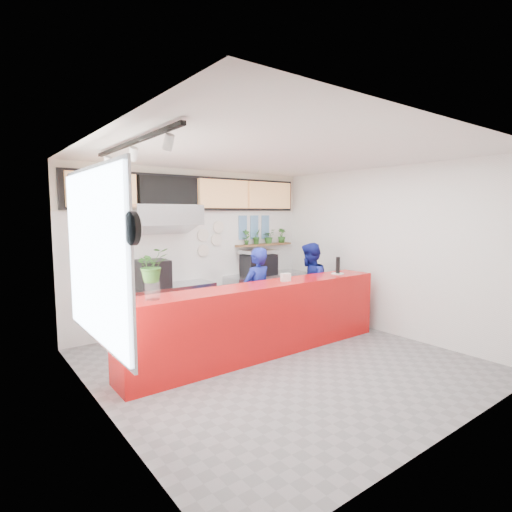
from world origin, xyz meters
TOP-DOWN VIEW (x-y plane):
  - floor at (0.00, 0.00)m, footprint 5.00×5.00m
  - ceiling at (0.00, 0.00)m, footprint 5.00×5.00m
  - wall_back at (0.00, 2.50)m, footprint 5.00×0.00m
  - wall_left at (-2.50, 0.00)m, footprint 0.00×5.00m
  - wall_right at (2.50, 0.00)m, footprint 0.00×5.00m
  - service_counter at (0.00, 0.40)m, footprint 4.50×0.60m
  - cream_band at (0.00, 2.49)m, footprint 5.00×0.02m
  - prep_bench at (-0.80, 2.20)m, footprint 1.80×0.60m
  - panini_oven at (-1.02, 2.20)m, footprint 0.55×0.55m
  - extraction_hood at (-0.80, 2.15)m, footprint 1.20×0.70m
  - hood_lip at (-0.80, 2.15)m, footprint 1.20×0.69m
  - right_bench at (1.50, 2.20)m, footprint 1.80×0.60m
  - espresso_machine at (1.30, 2.20)m, footprint 0.71×0.54m
  - espresso_tray at (1.30, 2.20)m, footprint 0.77×0.56m
  - herb_shelf at (1.60, 2.40)m, footprint 1.40×0.18m
  - menu_board_far_left at (-1.75, 2.38)m, footprint 1.10×0.10m
  - menu_board_mid_left at (-0.59, 2.38)m, footprint 1.10×0.10m
  - menu_board_mid_right at (0.57, 2.38)m, footprint 1.10×0.10m
  - menu_board_far_right at (1.73, 2.38)m, footprint 1.10×0.10m
  - soffit at (0.00, 2.46)m, footprint 4.80×0.04m
  - window_pane at (-2.47, 0.30)m, footprint 0.04×2.20m
  - window_frame at (-2.45, 0.30)m, footprint 0.03×2.30m
  - wall_clock_rim at (-2.46, -0.90)m, footprint 0.05×0.30m
  - wall_clock_face at (-2.43, -0.90)m, footprint 0.02×0.26m
  - track_rail at (-2.10, 0.00)m, footprint 0.05×2.40m
  - dec_plate_a at (0.15, 2.47)m, footprint 0.24×0.03m
  - dec_plate_b at (0.45, 2.47)m, footprint 0.24×0.03m
  - dec_plate_c at (0.15, 2.47)m, footprint 0.24×0.03m
  - dec_plate_d at (0.50, 2.47)m, footprint 0.24×0.03m
  - photo_frame_a at (1.10, 2.48)m, footprint 0.20×0.02m
  - photo_frame_b at (1.40, 2.48)m, footprint 0.20×0.02m
  - photo_frame_c at (1.70, 2.48)m, footprint 0.20×0.02m
  - photo_frame_d at (1.10, 2.48)m, footprint 0.20×0.02m
  - photo_frame_e at (1.40, 2.48)m, footprint 0.20×0.02m
  - photo_frame_f at (1.70, 2.48)m, footprint 0.20×0.02m
  - staff_center at (0.32, 0.97)m, footprint 0.64×0.48m
  - staff_right at (1.59, 0.99)m, footprint 1.00×0.96m
  - herb_a at (1.13, 2.40)m, footprint 0.18×0.13m
  - herb_b at (1.41, 2.40)m, footprint 0.22×0.20m
  - herb_c at (1.73, 2.40)m, footprint 0.33×0.31m
  - herb_d at (2.10, 2.40)m, footprint 0.21×0.20m
  - glass_vase at (-1.76, 0.39)m, footprint 0.23×0.23m
  - basil_vase at (-1.76, 0.39)m, footprint 0.42×0.37m
  - napkin_holder at (0.45, 0.38)m, footprint 0.16×0.12m
  - white_plate at (1.68, 0.38)m, footprint 0.28×0.28m
  - pepper_mill at (1.68, 0.38)m, footprint 0.07×0.07m

SIDE VIEW (x-z plane):
  - floor at x=0.00m, z-range 0.00..0.00m
  - prep_bench at x=-0.80m, z-range 0.00..0.90m
  - right_bench at x=1.50m, z-range 0.00..0.90m
  - service_counter at x=0.00m, z-range 0.00..1.10m
  - staff_center at x=0.32m, z-range 0.00..1.60m
  - staff_right at x=1.59m, z-range 0.00..1.62m
  - white_plate at x=1.68m, z-range 1.10..1.12m
  - espresso_machine at x=1.30m, z-range 0.90..1.32m
  - panini_oven at x=-1.02m, z-range 0.90..1.37m
  - napkin_holder at x=0.45m, z-range 1.10..1.23m
  - glass_vase at x=-1.76m, z-range 1.10..1.33m
  - pepper_mill at x=1.68m, z-range 1.11..1.41m
  - espresso_tray at x=1.30m, z-range 1.35..1.42m
  - dec_plate_c at x=0.15m, z-range 1.33..1.57m
  - wall_back at x=0.00m, z-range -1.00..4.00m
  - wall_left at x=-2.50m, z-range -1.00..4.00m
  - wall_right at x=2.50m, z-range -1.00..4.00m
  - herb_shelf at x=1.60m, z-range 1.48..1.52m
  - basil_vase at x=-1.76m, z-range 1.32..1.75m
  - dec_plate_b at x=0.45m, z-range 1.53..1.77m
  - herb_c at x=1.73m, z-range 1.52..1.83m
  - herb_d at x=2.10m, z-range 1.52..1.84m
  - herb_a at x=1.13m, z-range 1.52..1.84m
  - herb_b at x=1.41m, z-range 1.52..1.85m
  - window_pane at x=-2.47m, z-range 0.75..2.65m
  - window_frame at x=-2.45m, z-range 0.70..2.70m
  - dec_plate_a at x=0.15m, z-range 1.63..1.87m
  - photo_frame_d at x=1.10m, z-range 1.62..1.88m
  - photo_frame_e at x=1.40m, z-range 1.62..1.88m
  - photo_frame_f at x=1.70m, z-range 1.62..1.88m
  - dec_plate_d at x=0.50m, z-range 1.78..2.02m
  - hood_lip at x=-0.80m, z-range 1.79..2.11m
  - photo_frame_a at x=1.10m, z-range 1.88..2.12m
  - photo_frame_b at x=1.40m, z-range 1.88..2.12m
  - photo_frame_c at x=1.70m, z-range 1.88..2.12m
  - wall_clock_rim at x=-2.46m, z-range 1.90..2.20m
  - wall_clock_face at x=-2.43m, z-range 1.92..2.18m
  - extraction_hood at x=-0.80m, z-range 1.98..2.32m
  - menu_board_far_left at x=-1.75m, z-range 2.27..2.82m
  - menu_board_mid_left at x=-0.59m, z-range 2.27..2.82m
  - menu_board_mid_right at x=0.57m, z-range 2.27..2.82m
  - menu_board_far_right at x=1.73m, z-range 2.27..2.82m
  - soffit at x=0.00m, z-range 2.22..2.88m
  - cream_band at x=0.00m, z-range 2.20..3.00m
  - track_rail at x=-2.10m, z-range 2.92..2.96m
  - ceiling at x=0.00m, z-range 3.00..3.00m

